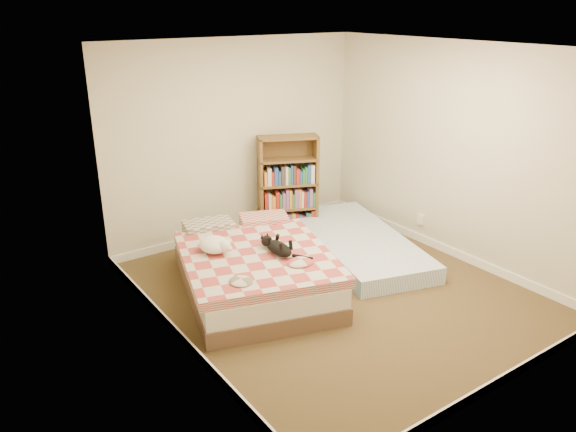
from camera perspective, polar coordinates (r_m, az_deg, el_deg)
room at (r=5.58m, az=5.04°, el=3.30°), size 3.51×4.01×2.51m
bed at (r=5.98m, az=-3.67°, el=-5.25°), size 1.92×2.32×0.53m
bookshelf at (r=7.42m, az=-0.10°, el=2.16°), size 0.87×0.56×1.29m
floor_mattress at (r=6.97m, az=7.10°, el=-2.72°), size 1.60×2.46×0.20m
black_cat at (r=5.72m, az=-1.08°, el=-3.18°), size 0.22×0.64×0.15m
white_dog at (r=5.78m, az=-7.36°, el=-2.89°), size 0.40×0.42×0.16m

